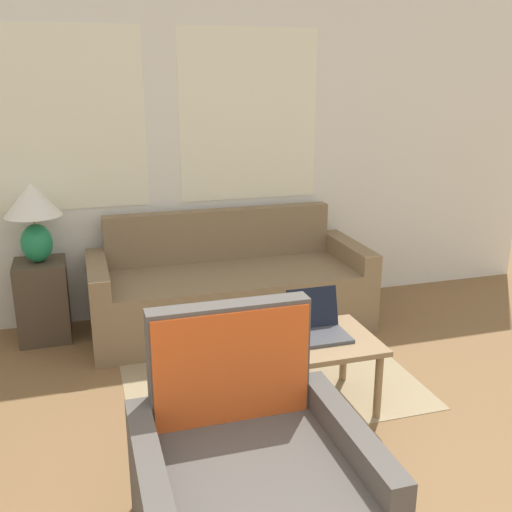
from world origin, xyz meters
name	(u,v)px	position (x,y,z in m)	size (l,w,h in m)	color
wall_back	(173,150)	(0.00, 3.79, 1.31)	(6.41, 0.06, 2.60)	white
rug	(257,362)	(0.34, 2.69, 0.00)	(1.79, 1.79, 0.01)	#9E8966
couch	(229,291)	(0.32, 3.37, 0.27)	(2.06, 0.81, 0.85)	#846B4C
armchair	(250,488)	(-0.17, 1.15, 0.27)	(0.89, 0.84, 0.95)	#514C47
side_table	(43,301)	(-1.03, 3.51, 0.29)	(0.35, 0.35, 0.59)	#4C3D2D
table_lamp	(33,211)	(-1.03, 3.51, 0.95)	(0.39, 0.39, 0.57)	#1E8451
coffee_table	(289,350)	(0.34, 2.08, 0.37)	(1.00, 0.55, 0.42)	#8E704C
laptop	(318,326)	(0.53, 2.13, 0.48)	(0.31, 0.30, 0.25)	#47474C
cup_navy	(239,334)	(0.07, 2.19, 0.46)	(0.09, 0.09, 0.07)	white
cup_yellow	(262,342)	(0.16, 2.02, 0.48)	(0.08, 0.08, 0.11)	white
snack_bowl	(233,350)	(-0.01, 2.03, 0.45)	(0.16, 0.16, 0.05)	#B23D38
tv_remote	(268,332)	(0.26, 2.23, 0.43)	(0.07, 0.16, 0.02)	black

